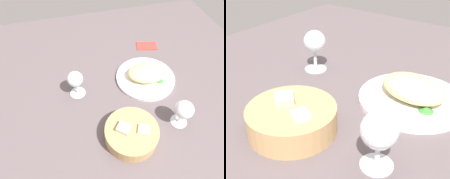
# 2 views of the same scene
# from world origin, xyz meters

# --- Properties ---
(ground_plane) EXTENTS (1.40, 1.40, 0.02)m
(ground_plane) POSITION_xyz_m (0.00, 0.00, -0.01)
(ground_plane) COLOR #5C5053
(plate) EXTENTS (0.27, 0.27, 0.01)m
(plate) POSITION_xyz_m (-0.10, -0.05, 0.01)
(plate) COLOR white
(plate) RESTS_ON ground_plane
(omelette) EXTENTS (0.19, 0.15, 0.05)m
(omelette) POSITION_xyz_m (-0.10, -0.05, 0.04)
(omelette) COLOR #E0D488
(omelette) RESTS_ON plate
(lettuce_garnish) EXTENTS (0.04, 0.04, 0.01)m
(lettuce_garnish) POSITION_xyz_m (-0.16, -0.01, 0.02)
(lettuce_garnish) COLOR #3A8235
(lettuce_garnish) RESTS_ON plate
(bread_basket) EXTENTS (0.20, 0.20, 0.08)m
(bread_basket) POSITION_xyz_m (0.06, 0.22, 0.03)
(bread_basket) COLOR tan
(bread_basket) RESTS_ON ground_plane
(wine_glass_near) EXTENTS (0.07, 0.07, 0.13)m
(wine_glass_near) POSITION_xyz_m (0.22, -0.04, 0.08)
(wine_glass_near) COLOR silver
(wine_glass_near) RESTS_ON ground_plane
(wine_glass_far) EXTENTS (0.07, 0.07, 0.12)m
(wine_glass_far) POSITION_xyz_m (-0.15, 0.20, 0.08)
(wine_glass_far) COLOR silver
(wine_glass_far) RESTS_ON ground_plane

